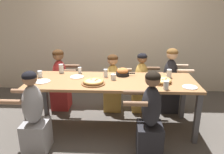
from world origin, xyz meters
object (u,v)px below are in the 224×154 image
drinking_glass_b (61,69)px  diner_far_center (113,85)px  empty_plate_b (42,81)px  diner_near_left (34,117)px  empty_plate_c (190,87)px  drinking_glass_d (106,74)px  diner_far_left (60,82)px  diner_near_midright (150,119)px  pizza_board_second (93,82)px  cocktail_glass_blue (113,77)px  drinking_glass_a (40,74)px  empty_plate_a (77,77)px  drinking_glass_f (166,86)px  drinking_glass_c (169,74)px  drinking_glass_e (80,71)px  diner_far_midright (141,85)px  skillet_bowl (123,72)px  diner_far_right (170,83)px  pizza_board_main (160,81)px

drinking_glass_b → diner_far_center: size_ratio=0.14×
empty_plate_b → diner_near_left: diner_near_left is taller
diner_far_center → empty_plate_c: bearing=50.5°
drinking_glass_d → diner_near_left: (-0.87, -0.80, -0.35)m
diner_near_left → diner_far_left: diner_far_left is taller
diner_near_midright → pizza_board_second: bearing=58.6°
diner_near_midright → drinking_glass_d: bearing=37.7°
cocktail_glass_blue → drinking_glass_a: (-1.15, 0.07, 0.00)m
empty_plate_a → diner_near_left: bearing=-118.6°
pizza_board_second → drinking_glass_a: drinking_glass_a is taller
drinking_glass_f → diner_far_left: size_ratio=0.10×
empty_plate_a → diner_far_center: (0.54, 0.53, -0.32)m
cocktail_glass_blue → diner_near_left: (-0.99, -0.67, -0.33)m
drinking_glass_c → diner_near_midright: 0.96m
diner_far_left → empty_plate_c: bearing=66.4°
cocktail_glass_blue → drinking_glass_f: drinking_glass_f is taller
drinking_glass_f → diner_far_center: size_ratio=0.11×
pizza_board_second → diner_far_center: size_ratio=0.32×
drinking_glass_e → diner_far_left: diner_far_left is taller
pizza_board_second → diner_far_midright: 1.17m
skillet_bowl → diner_near_midright: (0.35, -0.89, -0.33)m
drinking_glass_e → drinking_glass_a: bearing=-157.9°
diner_far_midright → drinking_glass_e: bearing=-73.0°
pizza_board_second → diner_far_left: diner_far_left is taller
drinking_glass_a → drinking_glass_e: size_ratio=1.00×
drinking_glass_e → diner_far_right: 1.63m
pizza_board_second → diner_far_center: bearing=73.6°
drinking_glass_b → skillet_bowl: bearing=-5.4°
drinking_glass_f → empty_plate_c: bearing=14.2°
skillet_bowl → drinking_glass_f: (0.58, -0.58, -0.01)m
pizza_board_second → drinking_glass_b: (-0.60, 0.51, 0.04)m
drinking_glass_e → diner_near_midright: bearing=-42.5°
cocktail_glass_blue → diner_far_center: 0.72m
skillet_bowl → empty_plate_a: size_ratio=1.47×
diner_far_midright → diner_far_right: (0.51, 0.00, 0.05)m
pizza_board_main → diner_far_left: bearing=157.2°
drinking_glass_a → empty_plate_b: bearing=-62.3°
pizza_board_main → empty_plate_c: pizza_board_main is taller
drinking_glass_b → drinking_glass_d: bearing=-13.5°
empty_plate_a → diner_near_midright: (1.07, -0.76, -0.29)m
pizza_board_main → drinking_glass_b: 1.63m
cocktail_glass_blue → diner_far_midright: size_ratio=0.10×
empty_plate_a → empty_plate_c: same height
drinking_glass_d → pizza_board_second: bearing=-114.3°
pizza_board_main → cocktail_glass_blue: 0.70m
drinking_glass_e → diner_far_right: size_ratio=0.09×
drinking_glass_b → diner_far_midright: (1.37, 0.31, -0.38)m
drinking_glass_d → diner_near_midright: bearing=-52.3°
drinking_glass_c → drinking_glass_b: bearing=174.4°
drinking_glass_e → diner_near_left: size_ratio=0.09×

